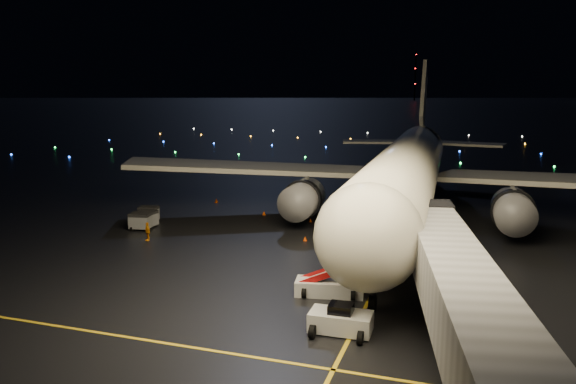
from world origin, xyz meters
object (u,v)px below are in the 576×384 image
Objects in this scene: crew_c at (147,231)px; baggage_cart_0 at (147,219)px; airliner at (410,135)px; baggage_cart_2 at (140,221)px; pushback_tug at (341,318)px; baggage_cart_1 at (149,214)px; belt_loader at (330,272)px.

crew_c reaches higher than baggage_cart_0.
airliner is 31.86× the size of baggage_cart_2.
pushback_tug reaches higher than baggage_cart_0.
baggage_cart_0 is at bearing 141.65° from pushback_tug.
baggage_cart_1 is at bearing -159.28° from airliner.
crew_c reaches higher than pushback_tug.
airliner is 30.57m from baggage_cart_2.
airliner is 32.33× the size of baggage_cart_0.
airliner is 30.04m from crew_c.
airliner is 9.42× the size of belt_loader.
airliner is at bearing 29.52° from baggage_cart_0.
crew_c reaches higher than baggage_cart_2.
baggage_cart_2 is (-3.02, 3.47, -0.03)m from crew_c.
belt_loader is 21.90m from crew_c.
baggage_cart_2 is (-25.52, -14.56, -8.47)m from airliner.
airliner reaches higher than belt_loader.
baggage_cart_1 is (-26.43, 21.22, -0.03)m from pushback_tug.
airliner is at bearing 75.11° from belt_loader.
belt_loader reaches higher than crew_c.
airliner is 30.04m from baggage_cart_0.
baggage_cart_0 is 1.39m from baggage_cart_2.
baggage_cart_1 is 0.97× the size of baggage_cart_2.
pushback_tug is at bearing -92.45° from airliner.
baggage_cart_1 is 3.55m from baggage_cart_2.
baggage_cart_2 is at bearing -82.89° from baggage_cart_1.
pushback_tug is 1.79× the size of baggage_cart_2.
crew_c is (-20.13, 8.57, -0.79)m from belt_loader.
airliner reaches higher than baggage_cart_0.
baggage_cart_2 is (-25.30, 17.86, -0.00)m from pushback_tug.
baggage_cart_0 is 0.99× the size of baggage_cart_2.
baggage_cart_2 reaches higher than baggage_cart_0.
baggage_cart_1 is at bearing 98.07° from baggage_cart_2.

